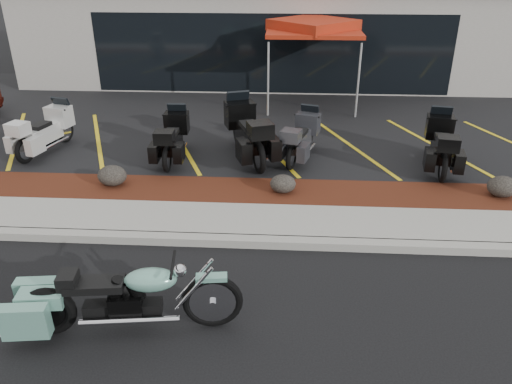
# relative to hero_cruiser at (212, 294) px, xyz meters

# --- Properties ---
(ground) EXTENTS (90.00, 90.00, 0.00)m
(ground) POSITION_rel_hero_cruiser_xyz_m (0.39, 1.21, -0.54)
(ground) COLOR black
(ground) RESTS_ON ground
(curb) EXTENTS (24.00, 0.25, 0.15)m
(curb) POSITION_rel_hero_cruiser_xyz_m (0.39, 2.11, -0.47)
(curb) COLOR gray
(curb) RESTS_ON ground
(sidewalk) EXTENTS (24.00, 1.20, 0.15)m
(sidewalk) POSITION_rel_hero_cruiser_xyz_m (0.39, 2.81, -0.47)
(sidewalk) COLOR gray
(sidewalk) RESTS_ON ground
(mulch_bed) EXTENTS (24.00, 1.20, 0.16)m
(mulch_bed) POSITION_rel_hero_cruiser_xyz_m (0.39, 4.01, -0.46)
(mulch_bed) COLOR #37170C
(mulch_bed) RESTS_ON ground
(upper_lot) EXTENTS (26.00, 9.60, 0.15)m
(upper_lot) POSITION_rel_hero_cruiser_xyz_m (0.39, 9.41, -0.47)
(upper_lot) COLOR black
(upper_lot) RESTS_ON ground
(dealership_building) EXTENTS (18.00, 8.16, 4.00)m
(dealership_building) POSITION_rel_hero_cruiser_xyz_m (0.39, 15.68, 1.46)
(dealership_building) COLOR gray
(dealership_building) RESTS_ON ground
(boulder_left) EXTENTS (0.61, 0.51, 0.43)m
(boulder_left) POSITION_rel_hero_cruiser_xyz_m (-2.71, 4.08, -0.16)
(boulder_left) COLOR black
(boulder_left) RESTS_ON mulch_bed
(boulder_mid) EXTENTS (0.53, 0.44, 0.38)m
(boulder_mid) POSITION_rel_hero_cruiser_xyz_m (0.90, 3.95, -0.19)
(boulder_mid) COLOR black
(boulder_mid) RESTS_ON mulch_bed
(boulder_right) EXTENTS (0.60, 0.50, 0.43)m
(boulder_right) POSITION_rel_hero_cruiser_xyz_m (5.32, 4.03, -0.17)
(boulder_right) COLOR black
(boulder_right) RESTS_ON mulch_bed
(hero_cruiser) EXTENTS (3.15, 1.16, 1.08)m
(hero_cruiser) POSITION_rel_hero_cruiser_xyz_m (0.00, 0.00, 0.00)
(hero_cruiser) COLOR #67A18F
(hero_cruiser) RESTS_ON ground
(touring_white) EXTENTS (1.26, 2.17, 1.19)m
(touring_white) POSITION_rel_hero_cruiser_xyz_m (-4.76, 6.61, 0.20)
(touring_white) COLOR silver
(touring_white) RESTS_ON upper_lot
(touring_black_front) EXTENTS (0.80, 2.02, 1.17)m
(touring_black_front) POSITION_rel_hero_cruiser_xyz_m (-1.73, 6.33, 0.19)
(touring_black_front) COLOR black
(touring_black_front) RESTS_ON upper_lot
(touring_black_mid) EXTENTS (1.72, 2.62, 1.43)m
(touring_black_mid) POSITION_rel_hero_cruiser_xyz_m (-0.26, 6.60, 0.32)
(touring_black_mid) COLOR black
(touring_black_mid) RESTS_ON upper_lot
(touring_grey) EXTENTS (1.31, 2.09, 1.14)m
(touring_grey) POSITION_rel_hero_cruiser_xyz_m (1.50, 6.52, 0.18)
(touring_grey) COLOR #2F3035
(touring_grey) RESTS_ON upper_lot
(touring_black_rear) EXTENTS (1.16, 2.24, 1.24)m
(touring_black_rear) POSITION_rel_hero_cruiser_xyz_m (4.56, 6.23, 0.23)
(touring_black_rear) COLOR black
(touring_black_rear) RESTS_ON upper_lot
(traffic_cone) EXTENTS (0.31, 0.31, 0.45)m
(traffic_cone) POSITION_rel_hero_cruiser_xyz_m (-0.19, 9.30, -0.17)
(traffic_cone) COLOR orange
(traffic_cone) RESTS_ON upper_lot
(popup_canopy) EXTENTS (3.71, 3.71, 2.62)m
(popup_canopy) POSITION_rel_hero_cruiser_xyz_m (1.69, 10.55, 1.98)
(popup_canopy) COLOR silver
(popup_canopy) RESTS_ON upper_lot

